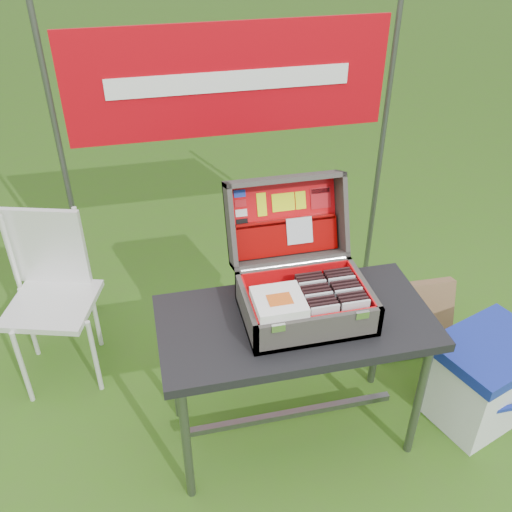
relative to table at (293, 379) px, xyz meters
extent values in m
plane|color=#336415|center=(-0.04, -0.01, -0.34)|extent=(80.00, 80.00, 0.00)
cube|color=black|center=(0.00, 0.00, 0.32)|extent=(1.09, 0.55, 0.04)
cylinder|color=#59595B|center=(-0.48, -0.21, -0.02)|extent=(0.04, 0.04, 0.64)
cylinder|color=#59595B|center=(0.48, -0.21, -0.02)|extent=(0.04, 0.04, 0.64)
cylinder|color=#59595B|center=(-0.48, 0.21, -0.02)|extent=(0.04, 0.04, 0.64)
cylinder|color=#59595B|center=(0.48, 0.21, -0.02)|extent=(0.04, 0.04, 0.64)
cube|color=#59595B|center=(0.00, 0.00, -0.22)|extent=(0.94, 0.03, 0.03)
cube|color=#5E5954|center=(0.04, 0.00, 0.35)|extent=(0.49, 0.35, 0.02)
cube|color=#5E5954|center=(0.04, -0.16, 0.41)|extent=(0.49, 0.02, 0.13)
cube|color=#5E5954|center=(0.04, 0.17, 0.41)|extent=(0.49, 0.02, 0.13)
cube|color=#5E5954|center=(-0.20, 0.00, 0.41)|extent=(0.02, 0.35, 0.13)
cube|color=#5E5954|center=(0.28, 0.00, 0.41)|extent=(0.02, 0.35, 0.13)
cube|color=red|center=(0.04, 0.00, 0.36)|extent=(0.46, 0.31, 0.01)
cube|color=silver|center=(-0.12, -0.17, 0.46)|extent=(0.05, 0.01, 0.03)
cube|color=silver|center=(0.20, -0.17, 0.46)|extent=(0.05, 0.01, 0.03)
cylinder|color=silver|center=(0.04, 0.18, 0.47)|extent=(0.44, 0.02, 0.02)
cube|color=#5E5954|center=(0.04, 0.36, 0.59)|extent=(0.49, 0.14, 0.34)
cube|color=#5E5954|center=(0.04, 0.37, 0.77)|extent=(0.49, 0.13, 0.07)
cube|color=#5E5954|center=(0.04, 0.25, 0.46)|extent=(0.49, 0.13, 0.07)
cube|color=#5E5954|center=(-0.20, 0.31, 0.61)|extent=(0.02, 0.25, 0.38)
cube|color=#5E5954|center=(0.28, 0.31, 0.61)|extent=(0.02, 0.25, 0.38)
cube|color=red|center=(0.04, 0.35, 0.60)|extent=(0.45, 0.12, 0.29)
cube|color=red|center=(0.04, -0.15, 0.42)|extent=(0.46, 0.01, 0.11)
cube|color=red|center=(0.04, 0.16, 0.42)|extent=(0.46, 0.01, 0.11)
cube|color=red|center=(-0.19, 0.00, 0.42)|extent=(0.01, 0.31, 0.11)
cube|color=red|center=(0.26, 0.00, 0.42)|extent=(0.01, 0.31, 0.11)
cube|color=#810201|center=(0.04, 0.30, 0.53)|extent=(0.44, 0.08, 0.14)
cube|color=#810201|center=(0.04, 0.32, 0.60)|extent=(0.43, 0.03, 0.03)
cube|color=silver|center=(0.09, 0.29, 0.56)|extent=(0.11, 0.05, 0.11)
cube|color=#1933B2|center=(-0.14, 0.38, 0.71)|extent=(0.05, 0.01, 0.03)
cube|color=#B41219|center=(-0.14, 0.37, 0.68)|extent=(0.05, 0.01, 0.03)
cube|color=white|center=(-0.14, 0.36, 0.64)|extent=(0.05, 0.01, 0.03)
cube|color=black|center=(-0.14, 0.34, 0.60)|extent=(0.05, 0.01, 0.03)
cube|color=#DBF40F|center=(-0.05, 0.36, 0.66)|extent=(0.04, 0.04, 0.09)
cube|color=#DBF40F|center=(0.04, 0.36, 0.66)|extent=(0.10, 0.03, 0.07)
cube|color=#DBF40F|center=(0.11, 0.36, 0.66)|extent=(0.04, 0.03, 0.07)
cube|color=#B41219|center=(0.20, 0.36, 0.66)|extent=(0.09, 0.03, 0.08)
cube|color=black|center=(0.20, 0.38, 0.69)|extent=(0.08, 0.01, 0.02)
cube|color=silver|center=(0.07, -0.13, 0.43)|extent=(0.11, 0.01, 0.13)
cube|color=black|center=(0.07, -0.11, 0.43)|extent=(0.11, 0.01, 0.13)
cube|color=black|center=(0.07, -0.09, 0.43)|extent=(0.11, 0.01, 0.13)
cube|color=black|center=(0.07, -0.07, 0.43)|extent=(0.11, 0.01, 0.13)
cube|color=silver|center=(0.07, -0.05, 0.43)|extent=(0.11, 0.01, 0.13)
cube|color=black|center=(0.07, -0.03, 0.43)|extent=(0.11, 0.01, 0.13)
cube|color=black|center=(0.07, -0.01, 0.43)|extent=(0.11, 0.01, 0.13)
cube|color=black|center=(0.07, 0.01, 0.43)|extent=(0.11, 0.01, 0.13)
cube|color=silver|center=(0.07, 0.03, 0.43)|extent=(0.11, 0.01, 0.13)
cube|color=black|center=(0.07, 0.05, 0.43)|extent=(0.11, 0.01, 0.13)
cube|color=black|center=(0.07, 0.07, 0.43)|extent=(0.11, 0.01, 0.13)
cube|color=black|center=(0.07, 0.09, 0.43)|extent=(0.11, 0.01, 0.13)
cube|color=silver|center=(0.19, -0.13, 0.43)|extent=(0.11, 0.01, 0.13)
cube|color=black|center=(0.19, -0.11, 0.43)|extent=(0.11, 0.01, 0.13)
cube|color=black|center=(0.19, -0.09, 0.43)|extent=(0.11, 0.01, 0.13)
cube|color=black|center=(0.19, -0.07, 0.43)|extent=(0.11, 0.01, 0.13)
cube|color=silver|center=(0.19, -0.05, 0.43)|extent=(0.11, 0.01, 0.13)
cube|color=black|center=(0.19, -0.03, 0.43)|extent=(0.11, 0.01, 0.13)
cube|color=black|center=(0.19, -0.01, 0.43)|extent=(0.11, 0.01, 0.13)
cube|color=black|center=(0.19, 0.01, 0.43)|extent=(0.11, 0.01, 0.13)
cube|color=silver|center=(0.19, 0.03, 0.43)|extent=(0.11, 0.01, 0.13)
cube|color=black|center=(0.19, 0.05, 0.43)|extent=(0.11, 0.01, 0.13)
cube|color=black|center=(0.19, 0.07, 0.43)|extent=(0.11, 0.01, 0.13)
cube|color=black|center=(0.19, 0.09, 0.43)|extent=(0.11, 0.01, 0.13)
cube|color=white|center=(-0.09, -0.06, 0.48)|extent=(0.19, 0.19, 0.00)
cube|color=white|center=(-0.09, -0.06, 0.48)|extent=(0.19, 0.19, 0.00)
cube|color=white|center=(-0.09, -0.06, 0.49)|extent=(0.19, 0.19, 0.00)
cube|color=white|center=(-0.09, -0.06, 0.49)|extent=(0.19, 0.19, 0.00)
cube|color=white|center=(-0.09, -0.06, 0.50)|extent=(0.19, 0.19, 0.00)
cube|color=white|center=(-0.09, -0.06, 0.50)|extent=(0.19, 0.19, 0.00)
cube|color=white|center=(-0.09, -0.06, 0.51)|extent=(0.19, 0.19, 0.00)
cube|color=#D85919|center=(-0.09, -0.07, 0.51)|extent=(0.09, 0.07, 0.00)
cube|color=white|center=(0.90, -0.07, -0.16)|extent=(0.55, 0.47, 0.37)
cube|color=navy|center=(0.90, -0.07, 0.06)|extent=(0.58, 0.50, 0.06)
cube|color=navy|center=(0.90, -0.27, -0.11)|extent=(0.29, 0.02, 0.02)
cube|color=silver|center=(-1.01, 0.63, 0.10)|extent=(0.48, 0.48, 0.03)
cube|color=silver|center=(-1.01, 0.81, 0.31)|extent=(0.38, 0.14, 0.41)
cylinder|color=silver|center=(-1.18, 0.46, -0.12)|extent=(0.02, 0.02, 0.44)
cylinder|color=silver|center=(-0.85, 0.46, -0.12)|extent=(0.02, 0.02, 0.44)
cylinder|color=silver|center=(-1.18, 0.79, -0.12)|extent=(0.02, 0.02, 0.44)
cylinder|color=silver|center=(-0.85, 0.79, -0.12)|extent=(0.02, 0.02, 0.44)
cylinder|color=silver|center=(-1.18, 0.81, 0.30)|extent=(0.02, 0.02, 0.41)
cylinder|color=silver|center=(-0.85, 0.81, 0.30)|extent=(0.02, 0.02, 0.41)
cube|color=brown|center=(0.78, 0.38, -0.13)|extent=(0.40, 0.17, 0.42)
cylinder|color=#59595B|center=(-0.89, 1.09, 0.51)|extent=(0.03, 0.03, 1.70)
cylinder|color=#59595B|center=(0.81, 1.09, 0.51)|extent=(0.03, 0.03, 1.70)
cube|color=#A6040E|center=(-0.04, 1.08, 0.96)|extent=(1.60, 0.02, 0.55)
cube|color=white|center=(-0.04, 1.07, 0.96)|extent=(1.20, 0.00, 0.10)
camera|label=1|loc=(-0.54, -1.64, 1.81)|focal=40.00mm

